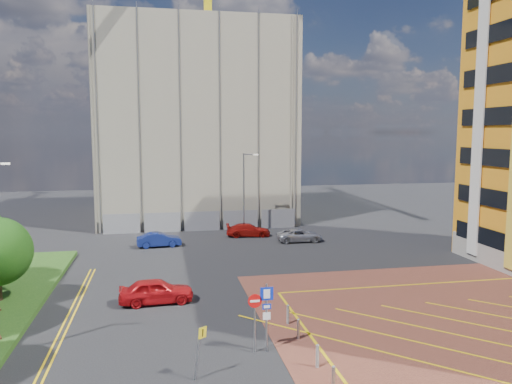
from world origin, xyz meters
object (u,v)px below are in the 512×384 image
object	(u,v)px
warning_sign	(199,346)
car_blue_back	(159,240)
sign_cluster	(262,311)
car_red_back	(248,230)
lamp_back	(245,190)
car_silver_back	(300,235)
car_red_left	(156,291)

from	to	relation	value
warning_sign	car_blue_back	distance (m)	24.66
warning_sign	car_blue_back	world-z (taller)	warning_sign
sign_cluster	car_blue_back	size ratio (longest dim) A/B	0.83
warning_sign	car_blue_back	size ratio (longest dim) A/B	0.58
sign_cluster	car_red_back	world-z (taller)	sign_cluster
lamp_back	car_red_back	world-z (taller)	lamp_back
sign_cluster	lamp_back	bearing A→B (deg)	82.03
sign_cluster	warning_sign	size ratio (longest dim) A/B	1.42
lamp_back	sign_cluster	world-z (taller)	lamp_back
lamp_back	warning_sign	world-z (taller)	lamp_back
warning_sign	sign_cluster	bearing A→B (deg)	34.31
sign_cluster	car_silver_back	xyz separation A→B (m)	(8.12, 22.20, -1.37)
car_red_left	car_blue_back	bearing A→B (deg)	-3.91
car_blue_back	car_red_back	world-z (taller)	car_blue_back
car_red_back	car_red_left	bearing A→B (deg)	159.31
warning_sign	lamp_back	bearing A→B (deg)	76.81
sign_cluster	car_silver_back	size ratio (longest dim) A/B	0.76
warning_sign	car_red_left	bearing A→B (deg)	100.32
lamp_back	car_red_left	bearing A→B (deg)	-113.94
car_red_left	lamp_back	bearing A→B (deg)	-27.24
car_red_left	car_silver_back	world-z (taller)	car_red_left
lamp_back	car_red_left	distance (m)	21.47
warning_sign	car_red_back	distance (m)	28.35
car_blue_back	lamp_back	bearing A→B (deg)	-67.29
car_silver_back	lamp_back	bearing A→B (deg)	43.57
lamp_back	car_blue_back	bearing A→B (deg)	-151.95
warning_sign	car_silver_back	size ratio (longest dim) A/B	0.53
lamp_back	warning_sign	bearing A→B (deg)	-103.19
warning_sign	car_red_back	size ratio (longest dim) A/B	0.53
lamp_back	car_silver_back	xyz separation A→B (m)	(4.33, -4.81, -3.77)
sign_cluster	warning_sign	xyz separation A→B (m)	(-3.03, -2.07, -0.52)
car_red_left	car_silver_back	xyz separation A→B (m)	(12.92, 14.53, -0.15)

